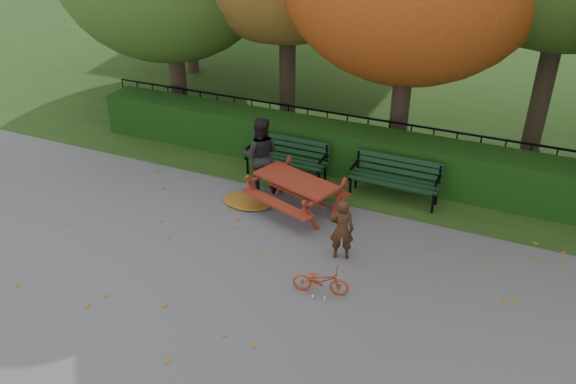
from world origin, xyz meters
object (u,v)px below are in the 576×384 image
at_px(bicycle, 321,280).
at_px(bench_left, 288,155).
at_px(bench_right, 395,176).
at_px(child, 342,229).
at_px(adult, 261,155).
at_px(picnic_table, 296,186).

bearing_deg(bicycle, bench_left, 19.30).
xyz_separation_m(bench_right, child, (-0.30, -2.41, 0.05)).
xyz_separation_m(bench_left, bicycle, (2.14, -3.46, -0.28)).
distance_m(bench_left, adult, 0.89).
bearing_deg(bicycle, picnic_table, 20.03).
distance_m(picnic_table, child, 1.73).
distance_m(bench_left, child, 3.20).
height_order(picnic_table, bicycle, picnic_table).
bearing_deg(bench_right, adult, -163.19).
bearing_deg(picnic_table, bench_right, 56.75).
xyz_separation_m(picnic_table, bicycle, (1.37, -2.15, -0.32)).
height_order(child, bicycle, child).
bearing_deg(child, bench_left, -66.77).
xyz_separation_m(bench_right, picnic_table, (-1.63, -1.31, 0.04)).
height_order(bench_left, adult, adult).
relative_size(bench_left, bicycle, 2.00).
xyz_separation_m(picnic_table, child, (1.33, -1.10, 0.01)).
bearing_deg(bench_left, picnic_table, -59.47).
xyz_separation_m(bench_left, child, (2.10, -2.41, 0.05)).
bearing_deg(adult, bicycle, 110.64).
height_order(picnic_table, child, child).
bearing_deg(bench_right, picnic_table, -141.16).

